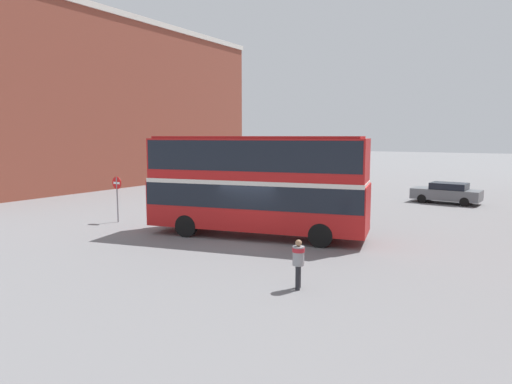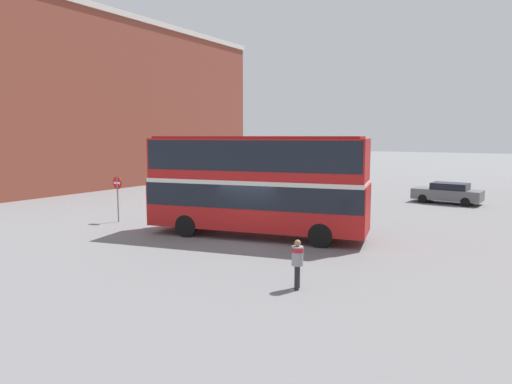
{
  "view_description": "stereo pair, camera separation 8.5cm",
  "coord_description": "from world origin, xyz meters",
  "px_view_note": "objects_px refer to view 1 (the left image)",
  "views": [
    {
      "loc": [
        10.74,
        -16.97,
        4.66
      ],
      "look_at": [
        -0.31,
        0.7,
        2.09
      ],
      "focal_mm": 32.0,
      "sensor_mm": 36.0,
      "label": 1
    },
    {
      "loc": [
        10.81,
        -16.92,
        4.66
      ],
      "look_at": [
        -0.31,
        0.7,
        2.09
      ],
      "focal_mm": 32.0,
      "sensor_mm": 36.0,
      "label": 2
    }
  ],
  "objects_px": {
    "double_decker_bus": "(256,180)",
    "pedestrian_foreground": "(298,259)",
    "no_entry_sign": "(117,191)",
    "parked_car_kerb_near": "(447,193)"
  },
  "relations": [
    {
      "from": "pedestrian_foreground",
      "to": "no_entry_sign",
      "type": "relative_size",
      "value": 0.62
    },
    {
      "from": "double_decker_bus",
      "to": "no_entry_sign",
      "type": "distance_m",
      "value": 8.38
    },
    {
      "from": "pedestrian_foreground",
      "to": "parked_car_kerb_near",
      "type": "bearing_deg",
      "value": -111.08
    },
    {
      "from": "double_decker_bus",
      "to": "pedestrian_foreground",
      "type": "bearing_deg",
      "value": -61.27
    },
    {
      "from": "pedestrian_foreground",
      "to": "no_entry_sign",
      "type": "bearing_deg",
      "value": -38.45
    },
    {
      "from": "double_decker_bus",
      "to": "parked_car_kerb_near",
      "type": "relative_size",
      "value": 2.28
    },
    {
      "from": "pedestrian_foreground",
      "to": "no_entry_sign",
      "type": "xyz_separation_m",
      "value": [
        -13.25,
        4.59,
        0.74
      ]
    },
    {
      "from": "double_decker_bus",
      "to": "pedestrian_foreground",
      "type": "xyz_separation_m",
      "value": [
        4.98,
        -5.53,
        -1.72
      ]
    },
    {
      "from": "double_decker_bus",
      "to": "parked_car_kerb_near",
      "type": "bearing_deg",
      "value": 57.35
    },
    {
      "from": "double_decker_bus",
      "to": "pedestrian_foreground",
      "type": "height_order",
      "value": "double_decker_bus"
    }
  ]
}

